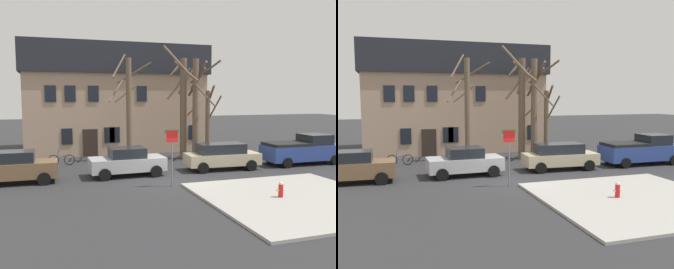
{
  "view_description": "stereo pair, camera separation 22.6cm",
  "coord_description": "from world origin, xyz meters",
  "views": [
    {
      "loc": [
        -6.57,
        -18.69,
        4.66
      ],
      "look_at": [
        0.82,
        3.63,
        2.19
      ],
      "focal_mm": 39.76,
      "sensor_mm": 36.0,
      "label": 1
    },
    {
      "loc": [
        -6.36,
        -18.76,
        4.66
      ],
      "look_at": [
        0.82,
        3.63,
        2.19
      ],
      "focal_mm": 39.76,
      "sensor_mm": 36.0,
      "label": 2
    }
  ],
  "objects": [
    {
      "name": "fire_hydrant",
      "position": [
        3.36,
        -4.82,
        0.49
      ],
      "size": [
        0.42,
        0.22,
        0.71
      ],
      "color": "red",
      "rests_on": "sidewalk_slab"
    },
    {
      "name": "car_brown_sedan",
      "position": [
        -8.19,
        2.26,
        0.87
      ],
      "size": [
        4.41,
        2.04,
        1.73
      ],
      "color": "brown",
      "rests_on": "ground_plane"
    },
    {
      "name": "car_silver_sedan",
      "position": [
        -2.12,
        2.31,
        0.83
      ],
      "size": [
        4.36,
        2.17,
        1.66
      ],
      "color": "#B7BABF",
      "rests_on": "ground_plane"
    },
    {
      "name": "bicycle_leaning",
      "position": [
        -5.63,
        6.9,
        0.37
      ],
      "size": [
        1.73,
        0.37,
        1.03
      ],
      "color": "black",
      "rests_on": "ground_plane"
    },
    {
      "name": "tree_bare_near",
      "position": [
        -0.99,
        7.07,
        3.93
      ],
      "size": [
        3.3,
        2.08,
        7.62
      ],
      "color": "brown",
      "rests_on": "ground_plane"
    },
    {
      "name": "tree_bare_far",
      "position": [
        3.85,
        6.34,
        4.0
      ],
      "size": [
        3.43,
        3.41,
        7.3
      ],
      "color": "brown",
      "rests_on": "ground_plane"
    },
    {
      "name": "street_sign_pole",
      "position": [
        -0.5,
        -1.01,
        2.06
      ],
      "size": [
        0.76,
        0.07,
        2.95
      ],
      "color": "slate",
      "rests_on": "ground_plane"
    },
    {
      "name": "car_beige_wagon",
      "position": [
        3.93,
        2.21,
        0.87
      ],
      "size": [
        4.77,
        2.16,
        1.67
      ],
      "color": "#C6B793",
      "rests_on": "ground_plane"
    },
    {
      "name": "tree_bare_mid",
      "position": [
        3.15,
        6.93,
        4.15
      ],
      "size": [
        3.0,
        2.97,
        8.21
      ],
      "color": "brown",
      "rests_on": "ground_plane"
    },
    {
      "name": "sidewalk_slab",
      "position": [
        4.03,
        -5.05,
        0.06
      ],
      "size": [
        8.07,
        8.14,
        0.12
      ],
      "primitive_type": "cube",
      "color": "#A8A59E",
      "rests_on": "ground_plane"
    },
    {
      "name": "ground_plane",
      "position": [
        0.0,
        0.0,
        0.0
      ],
      "size": [
        120.0,
        120.0,
        0.0
      ],
      "primitive_type": "plane",
      "color": "#2D2D30"
    },
    {
      "name": "pickup_truck_blue",
      "position": [
        10.09,
        2.27,
        0.98
      ],
      "size": [
        5.52,
        2.36,
        2.01
      ],
      "color": "#2D4799",
      "rests_on": "ground_plane"
    },
    {
      "name": "building_main",
      "position": [
        -0.87,
        13.59,
        4.49
      ],
      "size": [
        15.07,
        7.59,
        8.79
      ],
      "color": "tan",
      "rests_on": "ground_plane"
    },
    {
      "name": "tree_bare_end",
      "position": [
        4.67,
        6.12,
        2.73
      ],
      "size": [
        2.45,
        2.66,
        5.44
      ],
      "color": "brown",
      "rests_on": "ground_plane"
    }
  ]
}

